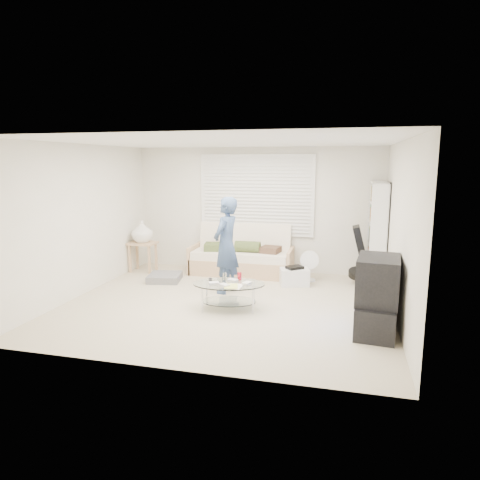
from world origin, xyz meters
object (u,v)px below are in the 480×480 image
(coffee_table, at_px, (229,288))
(futon_sofa, at_px, (242,258))
(bookshelf, at_px, (377,233))
(tv_unit, at_px, (377,296))

(coffee_table, bearing_deg, futon_sofa, 98.48)
(futon_sofa, height_order, bookshelf, bookshelf)
(futon_sofa, distance_m, bookshelf, 2.61)
(futon_sofa, relative_size, bookshelf, 1.08)
(futon_sofa, relative_size, coffee_table, 1.70)
(futon_sofa, xyz_separation_m, coffee_table, (0.31, -2.10, 0.00))
(futon_sofa, distance_m, coffee_table, 2.12)
(futon_sofa, distance_m, tv_unit, 3.48)
(futon_sofa, height_order, coffee_table, futon_sofa)
(futon_sofa, xyz_separation_m, tv_unit, (2.42, -2.50, 0.17))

